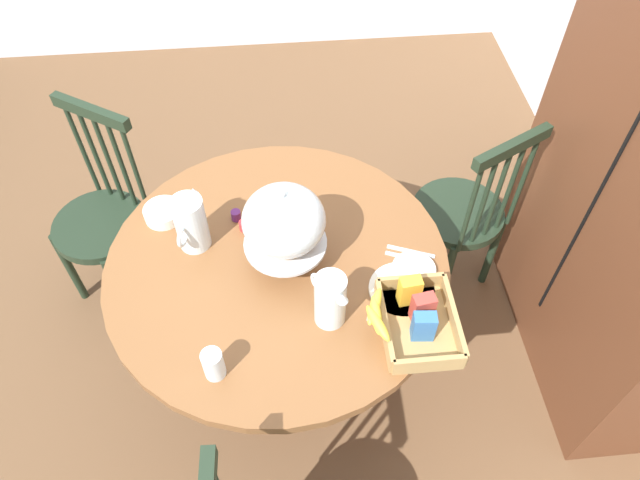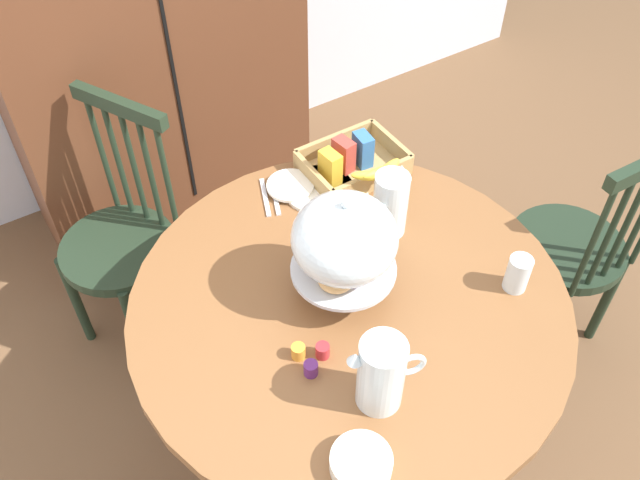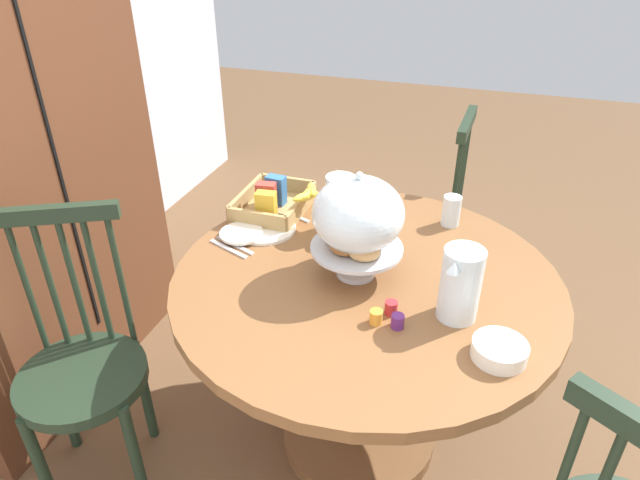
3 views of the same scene
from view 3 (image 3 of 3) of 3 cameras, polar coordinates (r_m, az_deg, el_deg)
The scene contains 18 objects.
ground_plane at distance 2.13m, azimuth 6.76°, elevation -23.07°, with size 10.00×10.00×0.00m, color brown.
dining_table at distance 1.85m, azimuth 4.46°, elevation -9.08°, with size 1.20×1.20×0.74m.
windsor_chair_by_cabinet at distance 2.62m, azimuth 10.49°, elevation 1.66°, with size 0.40×0.40×0.97m.
windsor_chair_facing_door at distance 1.96m, azimuth -23.04°, elevation -12.33°, with size 0.45×0.45×0.97m.
pastry_stand_with_dome at distance 1.63m, azimuth 3.88°, elevation 2.21°, with size 0.28×0.28×0.34m.
orange_juice_pitcher at distance 1.91m, azimuth 2.06°, elevation 3.45°, with size 0.17×0.11×0.20m.
milk_pitcher at distance 1.55m, azimuth 14.14°, elevation -4.69°, with size 0.19×0.11×0.21m.
cereal_basket at distance 2.06m, azimuth -4.49°, elevation 3.96°, with size 0.32×0.30×0.12m.
china_plate_large at distance 1.96m, azimuth -5.70°, elevation 1.19°, with size 0.22×0.22×0.01m, color white.
china_plate_small at distance 1.92m, azimuth -8.04°, elevation 0.70°, with size 0.15×0.15×0.01m, color white.
cereal_bowl at distance 1.49m, azimuth 17.88°, elevation -10.71°, with size 0.14×0.14×0.04m, color white.
drinking_glass at distance 2.02m, azimuth 13.29°, elevation 2.93°, with size 0.06×0.06×0.11m, color silver.
jam_jar_strawberry at distance 1.57m, azimuth 7.29°, elevation -6.89°, with size 0.04×0.04×0.04m, color #B7282D.
jam_jar_apricot at distance 1.53m, azimuth 5.76°, elevation -7.84°, with size 0.04×0.04×0.04m, color orange.
jam_jar_grape at distance 1.53m, azimuth 7.99°, elevation -8.25°, with size 0.04×0.04×0.04m, color #5B2366.
table_knife at distance 1.88m, azimuth -8.68°, elevation -0.54°, with size 0.17×0.01×0.01m, color silver.
dinner_fork at distance 1.87m, azimuth -9.36°, elevation -0.91°, with size 0.17×0.01×0.01m, color silver.
soup_spoon at distance 2.05m, azimuth -2.94°, elevation 2.62°, with size 0.17×0.01×0.01m, color silver.
Camera 3 is at (-1.24, -0.17, 1.72)m, focal length 31.27 mm.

